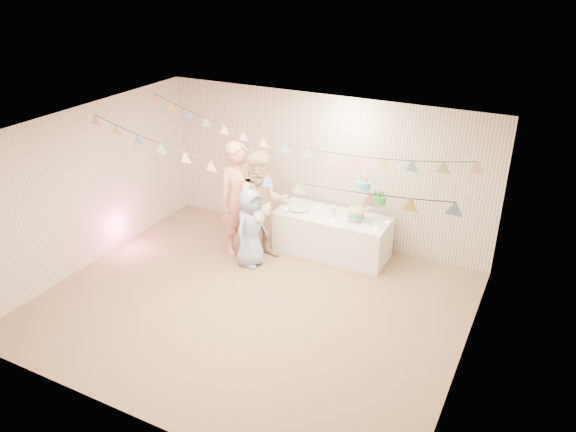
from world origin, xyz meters
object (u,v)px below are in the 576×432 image
at_px(table, 332,234).
at_px(person_child, 251,228).
at_px(person_adult_b, 263,207).
at_px(person_adult_a, 240,199).
at_px(cake_stand, 366,199).

bearing_deg(table, person_child, -138.12).
bearing_deg(table, person_adult_b, -145.57).
relative_size(person_adult_a, person_adult_b, 1.04).
xyz_separation_m(table, person_child, (-1.04, -0.93, 0.31)).
relative_size(person_adult_a, person_child, 1.48).
bearing_deg(person_adult_b, table, -6.54).
distance_m(table, cake_stand, 0.93).
bearing_deg(person_adult_a, person_child, -94.11).
bearing_deg(person_adult_a, table, -31.53).
height_order(table, cake_stand, cake_stand).
relative_size(cake_stand, person_adult_a, 0.36).
distance_m(table, person_child, 1.43).
relative_size(table, person_child, 1.44).
height_order(person_adult_b, person_child, person_adult_b).
distance_m(table, person_adult_b, 1.31).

